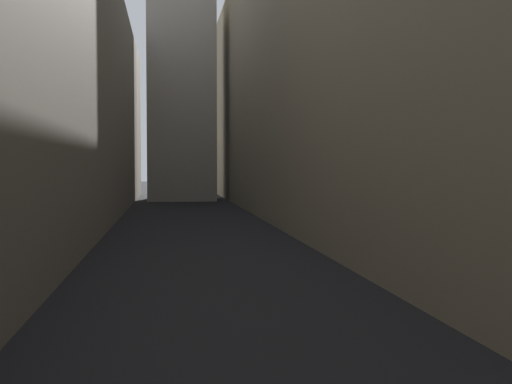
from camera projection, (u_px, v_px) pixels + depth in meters
The scene contains 2 objects.
ground_plane at pixel (198, 237), 36.75m from camera, with size 264.00×264.00×0.00m, color black.
building_block_right at pixel (371, 37), 39.77m from camera, with size 11.22×108.00×24.68m, color gray.
Camera 1 is at (-1.75, 11.27, 4.17)m, focal length 44.11 mm.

